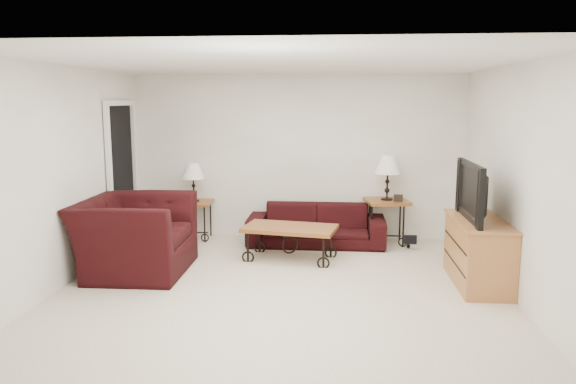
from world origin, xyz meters
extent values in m
plane|color=silver|center=(0.00, 0.00, 0.00)|extent=(5.00, 5.00, 0.00)
cube|color=white|center=(0.00, 2.50, 1.25)|extent=(5.00, 0.02, 2.50)
cube|color=white|center=(0.00, -2.50, 1.25)|extent=(5.00, 0.02, 2.50)
cube|color=white|center=(-2.50, 0.00, 1.25)|extent=(0.02, 5.00, 2.50)
cube|color=white|center=(2.50, 0.00, 1.25)|extent=(0.02, 5.00, 2.50)
plane|color=white|center=(0.00, 0.00, 2.50)|extent=(5.00, 5.00, 0.00)
cube|color=black|center=(-2.47, 1.65, 1.02)|extent=(0.08, 0.94, 2.04)
imported|color=black|center=(0.30, 2.02, 0.29)|extent=(2.00, 0.78, 0.58)
cube|color=brown|center=(-1.57, 2.20, 0.29)|extent=(0.55, 0.55, 0.58)
cube|color=brown|center=(1.33, 2.20, 0.33)|extent=(0.69, 0.69, 0.65)
cube|color=black|center=(-1.72, 2.05, 0.63)|extent=(0.12, 0.04, 0.10)
cube|color=black|center=(1.48, 2.05, 0.71)|extent=(0.13, 0.02, 0.11)
cube|color=brown|center=(-0.02, 1.20, 0.23)|extent=(1.31, 0.86, 0.45)
imported|color=black|center=(-1.88, 0.50, 0.46)|extent=(1.25, 1.43, 0.92)
cube|color=#B36317|center=(-1.73, 0.45, 0.52)|extent=(0.11, 0.42, 0.42)
cube|color=#B46843|center=(2.23, 0.39, 0.38)|extent=(0.53, 1.27, 0.76)
imported|color=black|center=(2.21, 0.39, 1.09)|extent=(0.15, 1.14, 0.66)
ellipsoid|color=black|center=(1.63, 1.90, 0.19)|extent=(0.36, 0.32, 0.39)
camera|label=1|loc=(0.59, -5.97, 2.11)|focal=34.67mm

